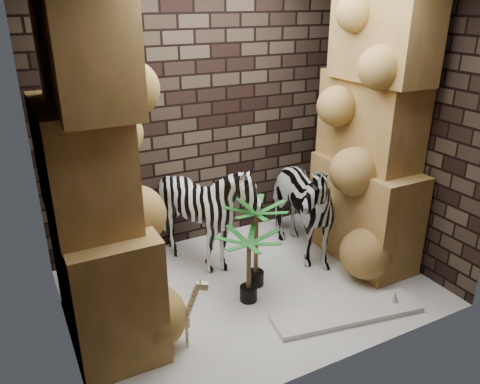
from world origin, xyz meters
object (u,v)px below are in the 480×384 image
zebra_right (295,196)px  surfboard (347,313)px  palm_back (249,268)px  zebra_left (206,219)px  giraffe_toy (175,314)px  palm_front (256,246)px

zebra_right → surfboard: bearing=-94.9°
zebra_right → palm_back: size_ratio=2.00×
zebra_right → palm_back: bearing=-143.5°
palm_back → zebra_left: bearing=97.2°
zebra_left → giraffe_toy: 1.32m
giraffe_toy → zebra_left: bearing=72.0°
zebra_right → palm_back: (-0.88, -0.56, -0.36)m
surfboard → palm_back: bearing=147.9°
giraffe_toy → palm_back: size_ratio=0.91×
surfboard → zebra_left: bearing=129.8°
zebra_left → zebra_right: bearing=7.8°
surfboard → palm_front: bearing=131.1°
palm_front → palm_back: bearing=-133.3°
zebra_right → surfboard: 1.40m
giraffe_toy → palm_front: size_ratio=0.73×
giraffe_toy → zebra_right: bearing=43.7°
giraffe_toy → surfboard: bearing=4.8°
zebra_left → palm_back: size_ratio=1.74×
zebra_left → giraffe_toy: zebra_left is taller
zebra_left → palm_back: (0.10, -0.76, -0.21)m
zebra_right → giraffe_toy: size_ratio=2.20×
zebra_right → zebra_left: bearing=172.4°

